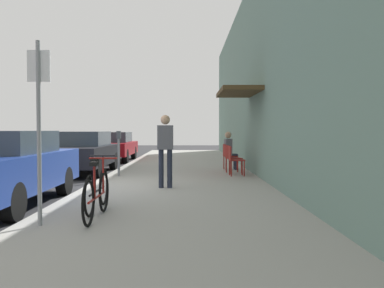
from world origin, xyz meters
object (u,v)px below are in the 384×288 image
at_px(parked_car_0, 2,167).
at_px(cafe_chair_2, 228,155).
at_px(parked_car_1, 83,152).
at_px(seated_patron_2, 230,149).
at_px(street_sign, 39,118).
at_px(cafe_chair_0, 234,159).
at_px(pedestrian_standing, 165,145).
at_px(parked_car_2, 113,146).
at_px(cafe_chair_1, 231,157).
at_px(bicycle_0, 97,189).
at_px(bicycle_1, 97,195).
at_px(parking_meter, 119,150).

relative_size(parked_car_0, cafe_chair_2, 5.06).
distance_m(parked_car_1, seated_patron_2, 4.99).
xyz_separation_m(parked_car_1, street_sign, (1.50, -8.16, 0.90)).
bearing_deg(cafe_chair_0, parked_car_0, -139.62).
height_order(cafe_chair_0, pedestrian_standing, pedestrian_standing).
height_order(parked_car_1, seated_patron_2, parked_car_1).
relative_size(parked_car_1, seated_patron_2, 3.41).
height_order(cafe_chair_2, seated_patron_2, seated_patron_2).
bearing_deg(seated_patron_2, pedestrian_standing, -113.62).
height_order(parked_car_1, cafe_chair_0, parked_car_1).
distance_m(parked_car_1, parked_car_2, 5.59).
height_order(cafe_chair_0, cafe_chair_1, same).
height_order(bicycle_0, cafe_chair_1, bicycle_0).
bearing_deg(cafe_chair_1, street_sign, -115.76).
xyz_separation_m(parked_car_2, bicycle_0, (2.06, -12.65, -0.23)).
distance_m(parked_car_0, cafe_chair_1, 7.00).
bearing_deg(seated_patron_2, bicycle_1, -109.68).
bearing_deg(parked_car_0, street_sign, -55.07).
bearing_deg(parked_car_1, parking_meter, -51.06).
height_order(parked_car_1, bicycle_1, parked_car_1).
relative_size(parking_meter, cafe_chair_2, 1.52).
xyz_separation_m(cafe_chair_0, cafe_chair_2, (0.00, 1.89, 0.00)).
distance_m(parking_meter, seated_patron_2, 3.98).
bearing_deg(street_sign, cafe_chair_2, 67.37).
xyz_separation_m(street_sign, bicycle_0, (0.56, 1.09, -1.16)).
bearing_deg(parking_meter, cafe_chair_0, 1.72).
bearing_deg(seated_patron_2, cafe_chair_1, -92.99).
relative_size(cafe_chair_0, seated_patron_2, 0.67).
bearing_deg(parked_car_0, seated_patron_2, 50.66).
xyz_separation_m(bicycle_0, cafe_chair_1, (2.87, 6.02, 0.14)).
bearing_deg(parking_meter, bicycle_0, -84.29).
relative_size(cafe_chair_2, pedestrian_standing, 0.51).
relative_size(parked_car_0, seated_patron_2, 3.41).
xyz_separation_m(cafe_chair_1, seated_patron_2, (0.06, 1.12, 0.19)).
xyz_separation_m(cafe_chair_0, pedestrian_standing, (-1.88, -2.54, 0.50)).
xyz_separation_m(parked_car_0, bicycle_0, (2.06, -1.05, -0.28)).
distance_m(street_sign, cafe_chair_1, 7.97).
relative_size(parking_meter, cafe_chair_1, 1.52).
bearing_deg(parked_car_0, parked_car_1, 90.00).
relative_size(bicycle_0, seated_patron_2, 1.33).
xyz_separation_m(cafe_chair_0, seated_patron_2, (0.06, 1.90, 0.19)).
height_order(parked_car_2, street_sign, street_sign).
distance_m(parked_car_0, bicycle_0, 2.33).
bearing_deg(bicycle_1, pedestrian_standing, 75.82).
relative_size(parked_car_0, pedestrian_standing, 2.59).
bearing_deg(parking_meter, bicycle_1, -83.56).
bearing_deg(bicycle_0, seated_patron_2, 67.72).
distance_m(parked_car_2, bicycle_0, 12.82).
relative_size(parked_car_2, cafe_chair_0, 5.06).
distance_m(seated_patron_2, pedestrian_standing, 4.85).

